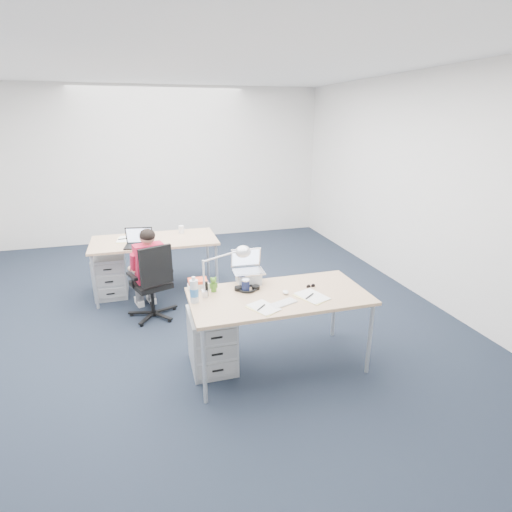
% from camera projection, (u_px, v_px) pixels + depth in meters
% --- Properties ---
extents(floor, '(7.00, 7.00, 0.00)m').
position_uv_depth(floor, '(192.00, 319.00, 4.68)').
color(floor, black).
rests_on(floor, ground).
extents(room, '(6.02, 7.02, 2.80)m').
position_uv_depth(room, '(183.00, 171.00, 4.12)').
color(room, silver).
rests_on(room, ground).
extents(desk_near, '(1.60, 0.80, 0.73)m').
position_uv_depth(desk_near, '(279.00, 299.00, 3.60)').
color(desk_near, tan).
rests_on(desk_near, ground).
extents(desk_far, '(1.60, 0.80, 0.73)m').
position_uv_depth(desk_far, '(155.00, 243.00, 5.24)').
color(desk_far, tan).
rests_on(desk_far, ground).
extents(office_chair, '(0.74, 0.74, 0.91)m').
position_uv_depth(office_chair, '(153.00, 297.00, 4.66)').
color(office_chair, black).
rests_on(office_chair, ground).
extents(seated_person, '(0.41, 0.61, 1.06)m').
position_uv_depth(seated_person, '(148.00, 270.00, 4.70)').
color(seated_person, '#C01B3A').
rests_on(seated_person, ground).
extents(drawer_pedestal_near, '(0.40, 0.50, 0.55)m').
position_uv_depth(drawer_pedestal_near, '(212.00, 340.00, 3.71)').
color(drawer_pedestal_near, '#A9ADAF').
rests_on(drawer_pedestal_near, ground).
extents(drawer_pedestal_far, '(0.40, 0.50, 0.55)m').
position_uv_depth(drawer_pedestal_far, '(110.00, 275.00, 5.26)').
color(drawer_pedestal_far, '#A9ADAF').
rests_on(drawer_pedestal_far, ground).
extents(silver_laptop, '(0.30, 0.24, 0.31)m').
position_uv_depth(silver_laptop, '(248.00, 268.00, 3.79)').
color(silver_laptop, silver).
rests_on(silver_laptop, desk_near).
extents(wireless_keyboard, '(0.26, 0.18, 0.01)m').
position_uv_depth(wireless_keyboard, '(283.00, 303.00, 3.41)').
color(wireless_keyboard, white).
rests_on(wireless_keyboard, desk_near).
extents(computer_mouse, '(0.06, 0.09, 0.03)m').
position_uv_depth(computer_mouse, '(286.00, 292.00, 3.60)').
color(computer_mouse, white).
rests_on(computer_mouse, desk_near).
extents(headphones, '(0.26, 0.21, 0.04)m').
position_uv_depth(headphones, '(247.00, 288.00, 3.68)').
color(headphones, black).
rests_on(headphones, desk_near).
extents(can_koozie, '(0.09, 0.09, 0.12)m').
position_uv_depth(can_koozie, '(246.00, 285.00, 3.63)').
color(can_koozie, '#141B3F').
rests_on(can_koozie, desk_near).
extents(water_bottle, '(0.07, 0.07, 0.23)m').
position_uv_depth(water_bottle, '(194.00, 290.00, 3.40)').
color(water_bottle, silver).
rests_on(water_bottle, desk_near).
extents(bear_figurine, '(0.08, 0.06, 0.14)m').
position_uv_depth(bear_figurine, '(214.00, 284.00, 3.63)').
color(bear_figurine, '#2F711E').
rests_on(bear_figurine, desk_near).
extents(book_stack, '(0.22, 0.18, 0.08)m').
position_uv_depth(book_stack, '(198.00, 284.00, 3.71)').
color(book_stack, silver).
rests_on(book_stack, desk_near).
extents(cordless_phone, '(0.04, 0.03, 0.13)m').
position_uv_depth(cordless_phone, '(206.00, 289.00, 3.54)').
color(cordless_phone, black).
rests_on(cordless_phone, desk_near).
extents(papers_left, '(0.27, 0.31, 0.01)m').
position_uv_depth(papers_left, '(263.00, 308.00, 3.32)').
color(papers_left, '#F2E48C').
rests_on(papers_left, desk_near).
extents(papers_right, '(0.29, 0.33, 0.01)m').
position_uv_depth(papers_right, '(312.00, 297.00, 3.53)').
color(papers_right, '#F2E48C').
rests_on(papers_right, desk_near).
extents(sunglasses, '(0.10, 0.05, 0.02)m').
position_uv_depth(sunglasses, '(311.00, 286.00, 3.74)').
color(sunglasses, black).
rests_on(sunglasses, desk_near).
extents(desk_lamp, '(0.43, 0.24, 0.46)m').
position_uv_depth(desk_lamp, '(219.00, 271.00, 3.52)').
color(desk_lamp, silver).
rests_on(desk_lamp, desk_near).
extents(dark_laptop, '(0.38, 0.37, 0.24)m').
position_uv_depth(dark_laptop, '(138.00, 238.00, 4.88)').
color(dark_laptop, black).
rests_on(dark_laptop, desk_far).
extents(far_cup, '(0.08, 0.08, 0.11)m').
position_uv_depth(far_cup, '(181.00, 229.00, 5.49)').
color(far_cup, white).
rests_on(far_cup, desk_far).
extents(far_papers, '(0.24, 0.32, 0.01)m').
position_uv_depth(far_papers, '(125.00, 240.00, 5.20)').
color(far_papers, white).
rests_on(far_papers, desk_far).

